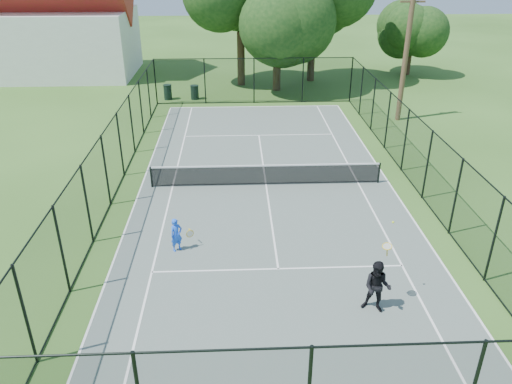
{
  "coord_description": "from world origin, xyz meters",
  "views": [
    {
      "loc": [
        -1.33,
        -19.84,
        9.56
      ],
      "look_at": [
        -0.58,
        -3.0,
        1.2
      ],
      "focal_mm": 35.0,
      "sensor_mm": 36.0,
      "label": 1
    }
  ],
  "objects_px": {
    "utility_pole": "(406,57)",
    "player_black": "(377,287)",
    "tennis_net": "(266,174)",
    "player_blue": "(177,235)",
    "trash_bin_left": "(168,92)",
    "trash_bin_right": "(195,92)"
  },
  "relations": [
    {
      "from": "trash_bin_left",
      "to": "trash_bin_right",
      "type": "relative_size",
      "value": 1.06
    },
    {
      "from": "trash_bin_right",
      "to": "player_blue",
      "type": "height_order",
      "value": "player_blue"
    },
    {
      "from": "trash_bin_left",
      "to": "trash_bin_right",
      "type": "bearing_deg",
      "value": -0.98
    },
    {
      "from": "tennis_net",
      "to": "trash_bin_left",
      "type": "bearing_deg",
      "value": 112.67
    },
    {
      "from": "tennis_net",
      "to": "trash_bin_right",
      "type": "height_order",
      "value": "tennis_net"
    },
    {
      "from": "trash_bin_left",
      "to": "trash_bin_right",
      "type": "xyz_separation_m",
      "value": [
        1.84,
        -0.03,
        -0.03
      ]
    },
    {
      "from": "trash_bin_left",
      "to": "utility_pole",
      "type": "relative_size",
      "value": 0.14
    },
    {
      "from": "trash_bin_right",
      "to": "player_blue",
      "type": "xyz_separation_m",
      "value": [
        0.65,
        -19.17,
        0.18
      ]
    },
    {
      "from": "tennis_net",
      "to": "utility_pole",
      "type": "relative_size",
      "value": 1.35
    },
    {
      "from": "player_black",
      "to": "tennis_net",
      "type": "bearing_deg",
      "value": 106.99
    },
    {
      "from": "utility_pole",
      "to": "player_blue",
      "type": "bearing_deg",
      "value": -130.43
    },
    {
      "from": "utility_pole",
      "to": "player_black",
      "type": "bearing_deg",
      "value": -108.86
    },
    {
      "from": "tennis_net",
      "to": "player_black",
      "type": "relative_size",
      "value": 3.93
    },
    {
      "from": "player_blue",
      "to": "tennis_net",
      "type": "bearing_deg",
      "value": 56.32
    },
    {
      "from": "tennis_net",
      "to": "trash_bin_right",
      "type": "relative_size",
      "value": 10.45
    },
    {
      "from": "tennis_net",
      "to": "player_blue",
      "type": "relative_size",
      "value": 8.35
    },
    {
      "from": "player_blue",
      "to": "player_black",
      "type": "xyz_separation_m",
      "value": [
        6.01,
        -3.46,
        0.21
      ]
    },
    {
      "from": "tennis_net",
      "to": "trash_bin_left",
      "type": "height_order",
      "value": "trash_bin_left"
    },
    {
      "from": "player_black",
      "to": "utility_pole",
      "type": "bearing_deg",
      "value": 71.14
    },
    {
      "from": "player_black",
      "to": "player_blue",
      "type": "bearing_deg",
      "value": 150.07
    },
    {
      "from": "tennis_net",
      "to": "utility_pole",
      "type": "distance_m",
      "value": 12.86
    },
    {
      "from": "tennis_net",
      "to": "trash_bin_left",
      "type": "distance_m",
      "value": 15.29
    }
  ]
}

